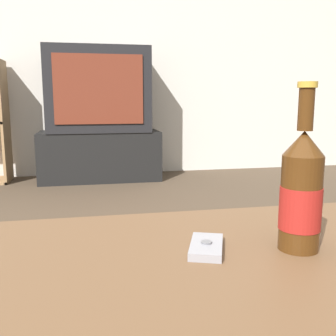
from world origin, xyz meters
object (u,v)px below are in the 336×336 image
object	(u,v)px
beer_bottle	(301,193)
cell_phone	(206,247)
television	(98,90)
tv_stand	(100,156)

from	to	relation	value
beer_bottle	cell_phone	distance (m)	0.19
television	beer_bottle	xyz separation A→B (m)	(0.27, -2.68, -0.23)
tv_stand	cell_phone	distance (m)	2.67
cell_phone	tv_stand	bearing A→B (deg)	112.41
tv_stand	cell_phone	bearing A→B (deg)	-87.58
tv_stand	beer_bottle	world-z (taller)	beer_bottle
tv_stand	television	size ratio (longest dim) A/B	1.20
tv_stand	television	world-z (taller)	television
tv_stand	cell_phone	xyz separation A→B (m)	(0.11, -2.66, 0.21)
tv_stand	television	distance (m)	0.54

